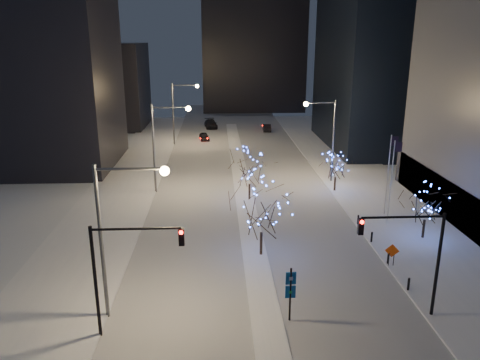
{
  "coord_description": "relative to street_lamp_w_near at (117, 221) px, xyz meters",
  "views": [
    {
      "loc": [
        -2.93,
        -24.26,
        16.94
      ],
      "look_at": [
        -0.96,
        14.91,
        5.0
      ],
      "focal_mm": 35.0,
      "sensor_mm": 36.0,
      "label": 1
    }
  ],
  "objects": [
    {
      "name": "road",
      "position": [
        8.94,
        33.0,
        -6.49
      ],
      "size": [
        20.0,
        130.0,
        0.02
      ],
      "primitive_type": "cube",
      "color": "#A0A4AF",
      "rests_on": "ground"
    },
    {
      "name": "filler_west_far",
      "position": [
        -17.06,
        68.0,
        1.5
      ],
      "size": [
        18.0,
        16.0,
        16.0
      ],
      "primitive_type": "cube",
      "color": "black",
      "rests_on": "ground"
    },
    {
      "name": "street_lamp_w_far",
      "position": [
        0.0,
        50.0,
        0.0
      ],
      "size": [
        4.4,
        0.56,
        10.0
      ],
      "color": "#595E66",
      "rests_on": "ground"
    },
    {
      "name": "car_mid",
      "position": [
        15.47,
        60.93,
        -5.82
      ],
      "size": [
        1.61,
        4.18,
        1.36
      ],
      "primitive_type": "imported",
      "rotation": [
        0.0,
        0.0,
        3.1
      ],
      "color": "black",
      "rests_on": "ground"
    },
    {
      "name": "car_near",
      "position": [
        3.8,
        53.44,
        -5.87
      ],
      "size": [
        2.04,
        3.89,
        1.26
      ],
      "primitive_type": "imported",
      "rotation": [
        0.0,
        0.0,
        0.15
      ],
      "color": "black",
      "rests_on": "ground"
    },
    {
      "name": "horizon_block",
      "position": [
        14.94,
        90.0,
        14.5
      ],
      "size": [
        24.0,
        14.0,
        42.0
      ],
      "primitive_type": "cube",
      "color": "black",
      "rests_on": "ground"
    },
    {
      "name": "traffic_signal_west",
      "position": [
        0.5,
        -2.0,
        -1.74
      ],
      "size": [
        5.26,
        0.43,
        7.0
      ],
      "color": "black",
      "rests_on": "ground"
    },
    {
      "name": "traffic_signal_east",
      "position": [
        17.88,
        -1.0,
        -1.74
      ],
      "size": [
        5.26,
        0.43,
        7.0
      ],
      "color": "black",
      "rests_on": "ground"
    },
    {
      "name": "ground",
      "position": [
        8.94,
        -2.0,
        -6.5
      ],
      "size": [
        160.0,
        160.0,
        0.0
      ],
      "primitive_type": "plane",
      "color": "silver",
      "rests_on": "ground"
    },
    {
      "name": "holiday_tree_plaza_far",
      "position": [
        19.44,
        24.23,
        -3.54
      ],
      "size": [
        4.19,
        4.19,
        4.34
      ],
      "color": "black",
      "rests_on": "east_sidewalk"
    },
    {
      "name": "bollards",
      "position": [
        19.14,
        8.0,
        -5.9
      ],
      "size": [
        0.16,
        12.16,
        0.9
      ],
      "color": "black",
      "rests_on": "east_sidewalk"
    },
    {
      "name": "holiday_tree_median_far",
      "position": [
        9.44,
        21.69,
        -2.94
      ],
      "size": [
        5.66,
        5.66,
        5.46
      ],
      "color": "black",
      "rests_on": "median"
    },
    {
      "name": "car_far",
      "position": [
        4.84,
        64.79,
        -5.71
      ],
      "size": [
        2.85,
        5.66,
        1.58
      ],
      "primitive_type": "imported",
      "rotation": [
        0.0,
        0.0,
        0.12
      ],
      "color": "black",
      "rests_on": "ground"
    },
    {
      "name": "filler_west_near",
      "position": [
        -19.06,
        38.0,
        5.5
      ],
      "size": [
        22.0,
        18.0,
        24.0
      ],
      "primitive_type": "cube",
      "color": "black",
      "rests_on": "ground"
    },
    {
      "name": "east_sidewalk",
      "position": [
        23.94,
        18.0,
        -6.42
      ],
      "size": [
        10.0,
        90.0,
        0.15
      ],
      "primitive_type": "cube",
      "color": "white",
      "rests_on": "ground"
    },
    {
      "name": "wayfinding_sign",
      "position": [
        10.38,
        -1.0,
        -4.28
      ],
      "size": [
        0.64,
        0.12,
        3.61
      ],
      "rotation": [
        0.0,
        0.0,
        0.06
      ],
      "color": "black",
      "rests_on": "ground"
    },
    {
      "name": "street_lamp_east",
      "position": [
        19.02,
        28.0,
        -0.05
      ],
      "size": [
        3.9,
        0.56,
        10.0
      ],
      "color": "#595E66",
      "rests_on": "ground"
    },
    {
      "name": "west_sidewalk",
      "position": [
        -5.06,
        18.0,
        -6.42
      ],
      "size": [
        8.0,
        90.0,
        0.15
      ],
      "primitive_type": "cube",
      "color": "white",
      "rests_on": "ground"
    },
    {
      "name": "street_lamp_w_mid",
      "position": [
        0.0,
        25.0,
        0.0
      ],
      "size": [
        4.4,
        0.56,
        10.0
      ],
      "color": "#595E66",
      "rests_on": "ground"
    },
    {
      "name": "flagpoles",
      "position": [
        22.3,
        15.25,
        -1.7
      ],
      "size": [
        1.35,
        2.6,
        8.0
      ],
      "color": "silver",
      "rests_on": "east_sidewalk"
    },
    {
      "name": "construction_sign",
      "position": [
        19.24,
        5.64,
        -5.27
      ],
      "size": [
        1.06,
        0.3,
        1.79
      ],
      "rotation": [
        0.0,
        0.0,
        -0.24
      ],
      "color": "black",
      "rests_on": "east_sidewalk"
    },
    {
      "name": "holiday_tree_plaza_near",
      "position": [
        23.95,
        10.73,
        -3.3
      ],
      "size": [
        4.46,
        4.46,
        4.76
      ],
      "color": "black",
      "rests_on": "east_sidewalk"
    },
    {
      "name": "median",
      "position": [
        8.94,
        28.0,
        -6.42
      ],
      "size": [
        2.0,
        80.0,
        0.15
      ],
      "primitive_type": "cube",
      "color": "white",
      "rests_on": "ground"
    },
    {
      "name": "holiday_tree_median_near",
      "position": [
        9.44,
        8.11,
        -2.64
      ],
      "size": [
        5.53,
        5.53,
        5.9
      ],
      "color": "black",
      "rests_on": "median"
    },
    {
      "name": "street_lamp_w_near",
      "position": [
        0.0,
        0.0,
        0.0
      ],
      "size": [
        4.4,
        0.56,
        10.0
      ],
      "color": "#595E66",
      "rests_on": "ground"
    }
  ]
}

